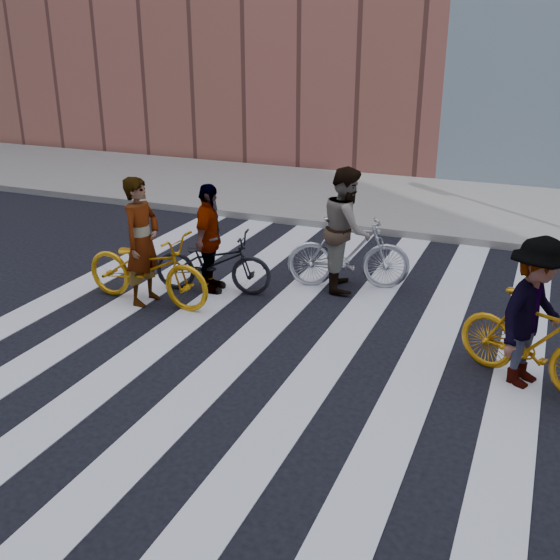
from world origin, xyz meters
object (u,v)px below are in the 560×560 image
Objects in this scene: bike_yellow_left at (147,268)px; bike_dark_rear at (213,262)px; rider_rear at (209,239)px; rider_mid at (346,229)px; rider_left at (142,242)px; rider_right at (533,313)px; bike_yellow_right at (534,341)px; bike_silver_mid at (349,253)px.

bike_dark_rear is (0.68, 0.76, -0.07)m from bike_yellow_left.
rider_mid is at bearing -74.95° from rider_rear.
bike_dark_rear is 0.95× the size of rider_mid.
rider_left is 1.07× the size of rider_right.
bike_dark_rear is at bearing -39.30° from bike_yellow_left.
rider_right reaches higher than bike_yellow_right.
bike_yellow_left is 1.09× the size of rider_mid.
rider_right reaches higher than bike_yellow_left.
rider_right is 4.80m from rider_rear.
bike_yellow_right is at bearing -90.93° from rider_left.
rider_mid reaches higher than rider_rear.
rider_right is at bearing -144.88° from bike_silver_mid.
rider_left is at bearing 106.38° from rider_mid.
bike_yellow_right is 4.86m from rider_rear.
bike_silver_mid is 3.50m from bike_yellow_right.
bike_yellow_right is 0.96× the size of rider_left.
bike_silver_mid is (2.55, 1.73, 0.02)m from bike_yellow_left.
bike_yellow_left is 1.15× the size of bike_dark_rear.
bike_silver_mid is 2.10m from bike_dark_rear.
rider_right is at bearing -116.06° from bike_dark_rear.
rider_right reaches higher than rider_rear.
rider_rear is at bearing -39.30° from rider_left.
rider_left reaches higher than rider_rear.
rider_mid is at bearing 77.77° from rider_right.
rider_rear is (0.63, 0.76, 0.30)m from bike_yellow_left.
rider_rear is at bearing -37.15° from bike_yellow_left.
rider_rear is (-0.05, 0.00, 0.37)m from bike_dark_rear.
bike_yellow_right is at bearing -115.92° from bike_dark_rear.
rider_right is 1.04× the size of rider_rear.
bike_dark_rear is 1.08× the size of rider_rear.
rider_left is (-2.60, -1.73, 0.37)m from bike_silver_mid.
bike_yellow_left is 5.37m from bike_yellow_right.
bike_yellow_right is 4.80m from bike_dark_rear.
rider_left reaches higher than rider_right.
rider_mid reaches higher than bike_silver_mid.
rider_left is at bearing 123.32° from bike_dark_rear.
bike_silver_mid is 1.00× the size of rider_left.
bike_silver_mid is at bearing -52.99° from bike_yellow_left.
rider_rear is (-4.72, 1.12, 0.30)m from bike_yellow_right.
bike_yellow_left is 1.02m from bike_dark_rear.
bike_silver_mid is at bearing 77.27° from rider_right.
rider_right is (2.81, -2.09, -0.08)m from rider_mid.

